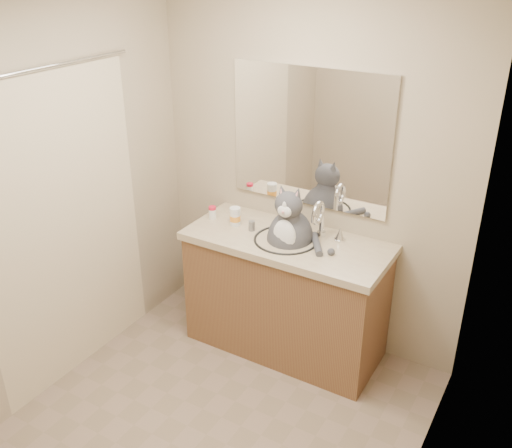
{
  "coord_description": "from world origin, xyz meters",
  "views": [
    {
      "loc": [
        1.49,
        -1.96,
        2.54
      ],
      "look_at": [
        -0.05,
        0.65,
        1.07
      ],
      "focal_mm": 40.0,
      "sensor_mm": 36.0,
      "label": 1
    }
  ],
  "objects": [
    {
      "name": "shower_curtain",
      "position": [
        -1.05,
        0.1,
        1.03
      ],
      "size": [
        0.02,
        1.3,
        1.93
      ],
      "color": "beige",
      "rests_on": "ground"
    },
    {
      "name": "vanity",
      "position": [
        0.0,
        0.96,
        0.44
      ],
      "size": [
        1.34,
        0.59,
        1.12
      ],
      "color": "brown",
      "rests_on": "ground"
    },
    {
      "name": "mirror",
      "position": [
        0.0,
        1.24,
        1.45
      ],
      "size": [
        1.1,
        0.02,
        0.9
      ],
      "primitive_type": "cube",
      "color": "white",
      "rests_on": "room"
    },
    {
      "name": "grey_canister",
      "position": [
        -0.26,
        0.95,
        0.88
      ],
      "size": [
        0.05,
        0.05,
        0.07
      ],
      "rotation": [
        0.0,
        0.0,
        0.28
      ],
      "color": "slate",
      "rests_on": "vanity"
    },
    {
      "name": "pill_bottle_orange",
      "position": [
        -0.4,
        0.97,
        0.91
      ],
      "size": [
        0.1,
        0.1,
        0.13
      ],
      "rotation": [
        0.0,
        0.0,
        0.43
      ],
      "color": "white",
      "rests_on": "vanity"
    },
    {
      "name": "cat",
      "position": [
        0.02,
        0.96,
        0.88
      ],
      "size": [
        0.45,
        0.36,
        0.59
      ],
      "rotation": [
        0.0,
        0.0,
        0.12
      ],
      "color": "#444449",
      "rests_on": "vanity"
    },
    {
      "name": "room",
      "position": [
        0.0,
        0.0,
        1.2
      ],
      "size": [
        2.22,
        2.52,
        2.42
      ],
      "color": "gray",
      "rests_on": "ground"
    },
    {
      "name": "pill_bottle_redcap",
      "position": [
        -0.59,
        0.97,
        0.9
      ],
      "size": [
        0.06,
        0.06,
        0.09
      ],
      "rotation": [
        0.0,
        0.0,
        -0.3
      ],
      "color": "white",
      "rests_on": "vanity"
    }
  ]
}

